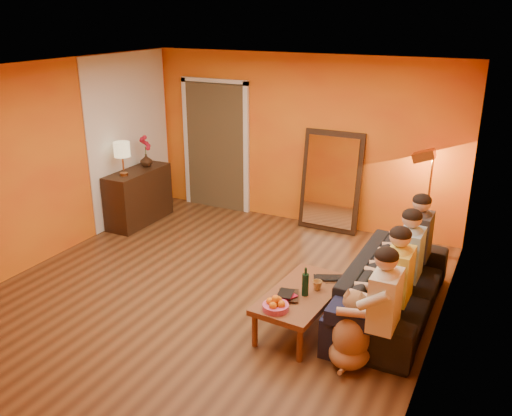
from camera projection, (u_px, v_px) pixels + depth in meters
The scene contains 27 objects.
room_shell at pixel (224, 183), 6.28m from camera, with size 5.00×5.50×2.60m.
white_accent at pixel (130, 138), 8.48m from camera, with size 0.02×1.90×2.58m, color white.
doorway_recess at pixel (219, 145), 9.06m from camera, with size 1.06×0.30×2.10m, color #3F2D19.
door_jamb_left at pixel (187, 143), 9.20m from camera, with size 0.08×0.06×2.20m, color white.
door_jamb_right at pixel (246, 151), 8.72m from camera, with size 0.08×0.06×2.20m, color white.
door_header at pixel (214, 81), 8.59m from camera, with size 1.22×0.06×0.08m, color white.
mirror_frame at pixel (331, 181), 8.14m from camera, with size 0.92×0.06×1.52m, color #321F10.
mirror_glass at pixel (330, 182), 8.10m from camera, with size 0.78×0.02×1.36m, color white.
sideboard at pixel (139, 196), 8.52m from camera, with size 0.44×1.18×0.85m, color #321F10.
table_lamp at pixel (123, 159), 8.03m from camera, with size 0.24×0.24×0.51m, color beige, non-canonical shape.
sofa at pixel (393, 287), 5.94m from camera, with size 0.86×2.19×0.64m, color black.
coffee_table at pixel (302, 309), 5.72m from camera, with size 0.62×1.22×0.42m, color brown, non-canonical shape.
floor_lamp at pixel (428, 204), 7.30m from camera, with size 0.30×0.24×1.44m, color #BD7537, non-canonical shape.
dog at pixel (353, 329), 5.10m from camera, with size 0.39×0.60×0.71m, color #A16C48, non-canonical shape.
person_far_left at pixel (384, 310), 4.95m from camera, with size 0.70×0.44×1.22m, color beige, non-canonical shape.
person_mid_left at pixel (398, 284), 5.41m from camera, with size 0.70×0.44×1.22m, color gold, non-canonical shape.
person_mid_right at pixel (409, 262), 5.87m from camera, with size 0.70×0.44×1.22m, color #8EB9DC, non-canonical shape.
person_far_right at pixel (419, 244), 6.33m from camera, with size 0.70×0.44×1.22m, color #313035, non-canonical shape.
fruit_bowl at pixel (276, 303), 5.28m from camera, with size 0.26×0.26×0.16m, color #C94779, non-canonical shape.
wine_bottle at pixel (305, 282), 5.53m from camera, with size 0.07×0.07×0.31m, color black.
tumbler at pixel (317, 285), 5.68m from camera, with size 0.11×0.11×0.10m, color #B27F3F.
laptop at pixel (330, 280), 5.86m from camera, with size 0.34×0.22×0.03m, color black.
book_lower at pixel (279, 295), 5.55m from camera, with size 0.20×0.27×0.03m, color #321F10.
book_mid at pixel (280, 293), 5.55m from camera, with size 0.16×0.22×0.02m, color #A8132C.
book_upper at pixel (278, 293), 5.53m from camera, with size 0.15×0.20×0.02m, color black.
vase at pixel (146, 160), 8.54m from camera, with size 0.19×0.19×0.20m, color #321F10.
flowers at pixel (145, 143), 8.45m from camera, with size 0.17×0.17×0.51m, color #A8132C, non-canonical shape.
Camera 1 is at (3.01, -4.83, 3.19)m, focal length 38.00 mm.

